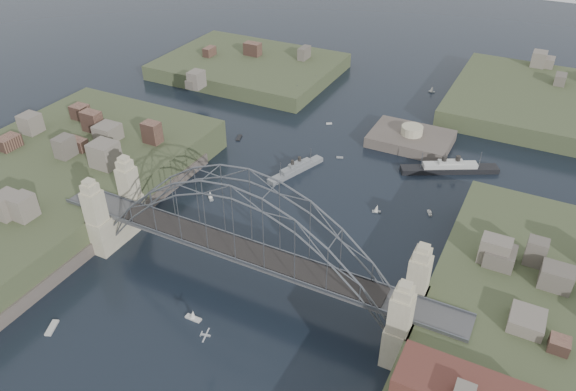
% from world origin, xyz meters
% --- Properties ---
extents(ground, '(500.00, 500.00, 0.00)m').
position_xyz_m(ground, '(0.00, 0.00, 0.00)').
color(ground, black).
rests_on(ground, ground).
extents(bridge, '(84.00, 13.80, 24.60)m').
position_xyz_m(bridge, '(0.00, 0.00, 12.32)').
color(bridge, '#48484A').
rests_on(bridge, ground).
extents(shore_west, '(50.50, 90.00, 12.00)m').
position_xyz_m(shore_west, '(-57.32, 0.00, 1.97)').
color(shore_west, '#3C4629').
rests_on(shore_west, ground).
extents(headland_nw, '(60.00, 45.00, 9.00)m').
position_xyz_m(headland_nw, '(-55.00, 95.00, 0.50)').
color(headland_nw, '#3C4629').
rests_on(headland_nw, ground).
extents(headland_ne, '(70.00, 55.00, 9.50)m').
position_xyz_m(headland_ne, '(50.00, 110.00, 0.75)').
color(headland_ne, '#3C4629').
rests_on(headland_ne, ground).
extents(fort_island, '(22.00, 16.00, 9.40)m').
position_xyz_m(fort_island, '(12.00, 70.00, -0.34)').
color(fort_island, '#4D443D').
rests_on(fort_island, ground).
extents(naval_cruiser_near, '(8.23, 17.62, 5.36)m').
position_xyz_m(naval_cruiser_near, '(-9.85, 41.70, 0.83)').
color(naval_cruiser_near, gray).
rests_on(naval_cruiser_near, ground).
extents(naval_cruiser_far, '(5.82, 17.11, 5.74)m').
position_xyz_m(naval_cruiser_far, '(-28.26, 86.70, 0.89)').
color(naval_cruiser_far, gray).
rests_on(naval_cruiser_far, ground).
extents(ocean_liner, '(23.63, 14.97, 6.15)m').
position_xyz_m(ocean_liner, '(25.27, 59.96, 0.95)').
color(ocean_liner, black).
rests_on(ocean_liner, ground).
extents(aeroplane, '(1.71, 3.04, 0.45)m').
position_xyz_m(aeroplane, '(3.83, -18.85, 6.28)').
color(aeroplane, '#B7BBBF').
extents(small_boat_a, '(2.60, 2.55, 2.38)m').
position_xyz_m(small_boat_a, '(-22.77, 21.61, 0.80)').
color(small_boat_a, beige).
rests_on(small_boat_a, ground).
extents(small_boat_b, '(2.05, 1.35, 2.38)m').
position_xyz_m(small_boat_b, '(14.63, 34.31, 0.95)').
color(small_boat_b, beige).
rests_on(small_boat_b, ground).
extents(small_boat_c, '(3.09, 1.04, 2.38)m').
position_xyz_m(small_boat_c, '(-3.79, -12.28, 0.74)').
color(small_boat_c, beige).
rests_on(small_boat_c, ground).
extents(small_boat_d, '(1.57, 2.09, 1.43)m').
position_xyz_m(small_boat_d, '(25.71, 39.35, 0.29)').
color(small_boat_d, beige).
rests_on(small_boat_d, ground).
extents(small_boat_e, '(2.11, 3.61, 0.45)m').
position_xyz_m(small_boat_e, '(-32.50, 50.74, 0.15)').
color(small_boat_e, beige).
rests_on(small_boat_e, ground).
extents(small_boat_f, '(1.88, 1.14, 0.45)m').
position_xyz_m(small_boat_f, '(-2.51, 53.48, 0.15)').
color(small_boat_f, beige).
rests_on(small_boat_f, ground).
extents(small_boat_h, '(1.76, 1.41, 0.45)m').
position_xyz_m(small_boat_h, '(-13.18, 70.72, 0.15)').
color(small_boat_h, beige).
rests_on(small_boat_h, ground).
extents(small_boat_i, '(1.67, 2.58, 1.43)m').
position_xyz_m(small_boat_i, '(30.61, 18.60, 0.28)').
color(small_boat_i, beige).
rests_on(small_boat_i, ground).
extents(small_boat_j, '(2.49, 3.77, 0.45)m').
position_xyz_m(small_boat_j, '(-24.89, -25.64, 0.15)').
color(small_boat_j, beige).
rests_on(small_boat_j, ground).
extents(small_boat_k, '(2.11, 1.07, 2.38)m').
position_xyz_m(small_boat_k, '(7.97, 108.01, 0.93)').
color(small_boat_k, beige).
rests_on(small_boat_k, ground).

